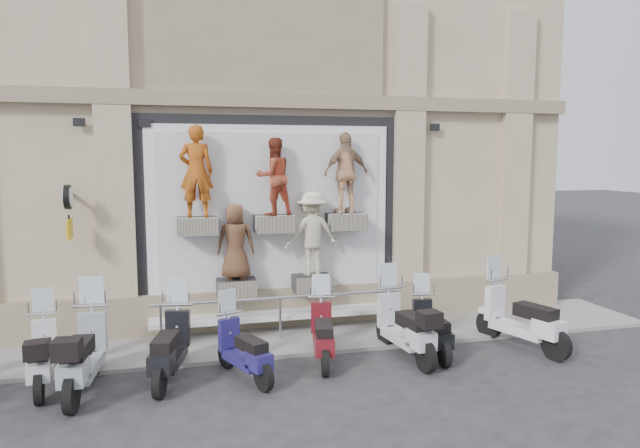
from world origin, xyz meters
The scene contains 14 objects.
ground centered at (0.00, 0.00, 0.00)m, with size 90.00×90.00×0.00m, color #29292B.
sidewalk centered at (0.00, 2.10, 0.04)m, with size 16.00×2.20×0.08m, color gray.
building centered at (0.00, 7.00, 6.00)m, with size 14.00×8.60×12.00m, color #C1AD8D, non-canonical shape.
shop_vitrine centered at (0.10, 2.74, 2.40)m, with size 5.60×0.83×4.30m.
guard_rail centered at (0.00, 2.00, 0.47)m, with size 5.06×0.10×0.93m, color #9EA0A5, non-canonical shape.
clock_sign_bracket centered at (-3.90, 2.47, 2.80)m, with size 0.10×0.80×1.02m.
scooter_b centered at (-4.12, 0.70, 0.75)m, with size 0.54×1.85×1.50m, color silver, non-canonical shape.
scooter_c centered at (-3.44, 0.34, 0.86)m, with size 0.62×2.12×1.72m, color gray, non-canonical shape.
scooter_d centered at (-2.13, 0.49, 0.80)m, with size 0.57×1.96×1.59m, color black, non-canonical shape.
scooter_e centered at (-0.94, 0.25, 0.71)m, with size 0.51×1.74×1.41m, color navy, non-canonical shape.
scooter_f centered at (0.53, 0.67, 0.75)m, with size 0.54×1.84×1.50m, color #590F15, non-canonical shape.
scooter_g centered at (2.04, 0.50, 0.83)m, with size 0.60×2.05×1.66m, color #B5B7BD, non-canonical shape.
scooter_h centered at (2.61, 0.54, 0.72)m, with size 0.52×1.77×1.44m, color black, non-canonical shape.
scooter_i centered at (4.42, 0.40, 0.87)m, with size 0.62×2.13×1.73m, color silver, non-canonical shape.
Camera 1 is at (-2.02, -8.95, 3.70)m, focal length 32.00 mm.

